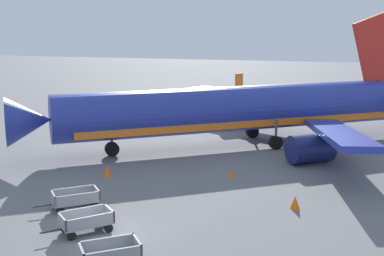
{
  "coord_description": "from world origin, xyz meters",
  "views": [
    {
      "loc": [
        10.21,
        -21.89,
        10.41
      ],
      "look_at": [
        1.14,
        12.85,
        2.8
      ],
      "focal_mm": 48.27,
      "sensor_mm": 36.0,
      "label": 1
    }
  ],
  "objects": [
    {
      "name": "baggage_cart_second_in_row",
      "position": [
        -0.95,
        0.05,
        0.6
      ],
      "size": [
        3.05,
        3.01,
        1.07
      ],
      "color": "gray",
      "rests_on": "ground"
    },
    {
      "name": "ground_plane",
      "position": [
        0.0,
        0.0,
        0.0
      ],
      "size": [
        220.0,
        220.0,
        0.0
      ],
      "primitive_type": "plane",
      "color": "slate"
    },
    {
      "name": "traffic_cone_by_carts",
      "position": [
        4.32,
        10.95,
        0.29
      ],
      "size": [
        0.43,
        0.43,
        0.57
      ],
      "primitive_type": "cone",
      "color": "orange",
      "rests_on": "ground"
    },
    {
      "name": "baggage_cart_third_in_row",
      "position": [
        -2.99,
        2.87,
        0.6
      ],
      "size": [
        3.24,
        2.79,
        1.07
      ],
      "color": "gray",
      "rests_on": "ground"
    },
    {
      "name": "traffic_cone_near_plane",
      "position": [
        -3.79,
        9.02,
        0.37
      ],
      "size": [
        0.56,
        0.56,
        0.74
      ],
      "primitive_type": "cone",
      "color": "orange",
      "rests_on": "ground"
    },
    {
      "name": "baggage_cart_nearest",
      "position": [
        1.66,
        -3.05,
        0.6
      ],
      "size": [
        3.31,
        2.68,
        1.07
      ],
      "color": "gray",
      "rests_on": "ground"
    },
    {
      "name": "traffic_cone_mid_apron",
      "position": [
        8.89,
        6.01,
        0.36
      ],
      "size": [
        0.55,
        0.55,
        0.73
      ],
      "primitive_type": "cone",
      "color": "orange",
      "rests_on": "ground"
    },
    {
      "name": "airplane",
      "position": [
        4.06,
        20.32,
        3.05
      ],
      "size": [
        33.26,
        28.11,
        11.34
      ],
      "color": "#28389E",
      "rests_on": "ground"
    }
  ]
}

